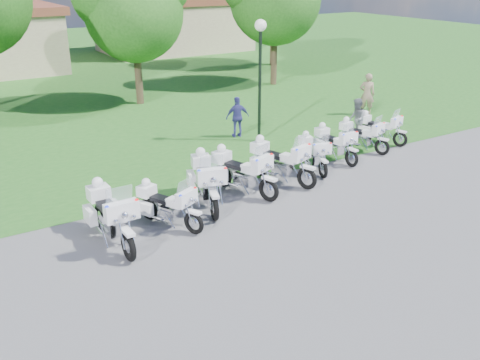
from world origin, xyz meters
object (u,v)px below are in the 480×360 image
motorcycle_2 (206,180)px  motorcycle_1 (166,204)px  motorcycle_3 (241,171)px  motorcycle_4 (279,160)px  lamp_post (260,52)px  motorcycle_0 (111,215)px  bystander_c (238,117)px  motorcycle_8 (380,127)px  motorcycle_6 (334,143)px  motorcycle_5 (313,152)px  bystander_b (356,119)px  motorcycle_7 (361,135)px  bystander_a (367,94)px

motorcycle_2 → motorcycle_1: bearing=40.5°
motorcycle_3 → motorcycle_4: 1.52m
lamp_post → motorcycle_0: bearing=-147.0°
motorcycle_3 → bystander_c: bearing=-138.8°
motorcycle_4 → motorcycle_8: bearing=173.9°
motorcycle_6 → lamp_post: size_ratio=0.47×
motorcycle_0 → motorcycle_5: (7.51, 1.44, -0.15)m
motorcycle_8 → lamp_post: lamp_post is taller
motorcycle_1 → motorcycle_4: 4.48m
bystander_b → bystander_c: (-3.81, 2.72, -0.00)m
motorcycle_0 → lamp_post: 9.60m
motorcycle_1 → motorcycle_5: bearing=167.6°
motorcycle_3 → motorcycle_8: size_ratio=1.18×
motorcycle_3 → motorcycle_6: motorcycle_3 is taller
motorcycle_1 → motorcycle_5: 6.12m
motorcycle_5 → motorcycle_8: bearing=-151.3°
motorcycle_4 → motorcycle_6: (2.87, 0.68, -0.10)m
motorcycle_2 → lamp_post: bearing=-120.3°
motorcycle_1 → motorcycle_7: bearing=167.7°
motorcycle_4 → lamp_post: 5.10m
bystander_c → motorcycle_2: bearing=63.3°
motorcycle_0 → motorcycle_2: 3.19m
motorcycle_0 → motorcycle_4: motorcycle_0 is taller
motorcycle_0 → motorcycle_8: motorcycle_0 is taller
motorcycle_0 → motorcycle_1: motorcycle_0 is taller
motorcycle_1 → bystander_a: (12.55, 5.59, 0.35)m
motorcycle_7 → bystander_c: 4.89m
lamp_post → motorcycle_4: bearing=-115.0°
motorcycle_3 → bystander_b: bearing=179.5°
motorcycle_4 → bystander_b: 5.54m
motorcycle_4 → bystander_b: bearing=-177.2°
motorcycle_6 → motorcycle_8: bearing=-168.7°
bystander_b → bystander_c: bystander_b is taller
motorcycle_4 → bystander_a: bystander_a is taller
bystander_a → lamp_post: bearing=47.3°
motorcycle_2 → bystander_a: 12.05m
motorcycle_5 → motorcycle_8: 4.21m
motorcycle_6 → bystander_a: bystander_a is taller
motorcycle_2 → motorcycle_4: size_ratio=1.05×
bystander_a → bystander_c: 6.84m
motorcycle_2 → motorcycle_4: motorcycle_2 is taller
motorcycle_0 → lamp_post: (7.72, 5.02, 2.71)m
motorcycle_6 → bystander_c: bearing=-70.3°
motorcycle_5 → motorcycle_2: bearing=23.8°
lamp_post → bystander_c: size_ratio=2.83×
motorcycle_1 → motorcycle_3: (2.85, 0.86, 0.10)m
motorcycle_1 → motorcycle_7: motorcycle_1 is taller
motorcycle_2 → bystander_b: motorcycle_2 is taller
motorcycle_6 → motorcycle_7: 1.56m
motorcycle_6 → bystander_b: 2.67m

